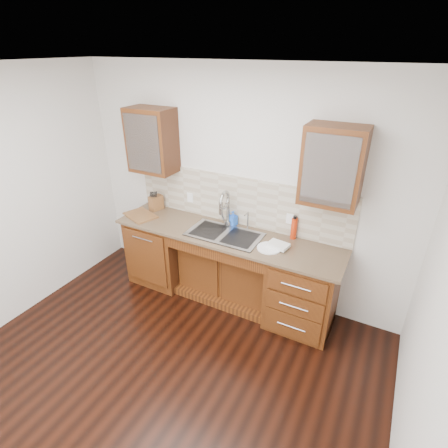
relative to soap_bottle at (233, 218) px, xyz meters
The scene contains 25 objects.
ground 1.97m from the soap_bottle, 89.30° to the right, with size 4.00×3.50×0.10m, color black.
ceiling 2.42m from the soap_bottle, 89.30° to the right, with size 4.00×3.50×0.10m, color white.
wall_back 0.37m from the soap_bottle, 80.88° to the left, with size 4.00×0.10×2.70m, color silver.
base_cabinet_left 1.11m from the soap_bottle, 165.97° to the right, with size 0.70×0.62×0.88m, color #593014.
base_cabinet_center 0.67m from the soap_bottle, 81.79° to the right, with size 1.20×0.44×0.70m, color #593014.
base_cabinet_right 1.14m from the soap_bottle, 13.46° to the right, with size 0.70×0.62×0.88m, color #593014.
countertop 0.27m from the soap_bottle, 85.26° to the right, with size 2.70×0.65×0.03m, color #84705B.
backsplash 0.22m from the soap_bottle, 72.92° to the left, with size 2.70×0.02×0.59m, color beige.
sink 0.32m from the soap_bottle, 85.53° to the right, with size 0.84×0.46×0.19m, color #9E9EA5.
faucet 0.12m from the soap_bottle, 146.93° to the right, with size 0.04×0.04×0.40m, color #999993.
filter_tap 0.20m from the soap_bottle, ahead, with size 0.02×0.02×0.24m, color #999993.
upper_cabinet_left 1.32m from the soap_bottle, behind, with size 0.55×0.34×0.75m, color #593014.
upper_cabinet_right 1.35m from the soap_bottle, ahead, with size 0.55×0.34×0.75m, color #593014.
outlet_left 0.64m from the soap_bottle, behind, with size 0.08×0.01×0.12m, color white.
outlet_right 0.68m from the soap_bottle, ahead, with size 0.08×0.01×0.12m, color white.
soap_bottle is the anchor object (origin of this frame).
water_bottle 0.74m from the soap_bottle, ahead, with size 0.07×0.07×0.24m, color red.
plate 0.67m from the soap_bottle, 28.38° to the right, with size 0.26×0.26×0.01m, color white.
dish_towel 0.71m from the soap_bottle, 21.00° to the right, with size 0.22×0.16×0.03m, color silver.
knife_block 1.08m from the soap_bottle, behind, with size 0.10×0.17×0.19m, color olive.
cutting_board 1.19m from the soap_bottle, 164.23° to the right, with size 0.41×0.28×0.02m, color #A97651.
cup_left_a 1.42m from the soap_bottle, behind, with size 0.13×0.13×0.10m, color white.
cup_left_b 1.22m from the soap_bottle, behind, with size 0.11×0.11×0.10m, color white.
cup_right_a 1.28m from the soap_bottle, ahead, with size 0.12×0.12×0.09m, color white.
cup_right_b 1.45m from the soap_bottle, ahead, with size 0.11×0.11×0.10m, color white.
Camera 1 is at (1.60, -1.66, 2.83)m, focal length 28.00 mm.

